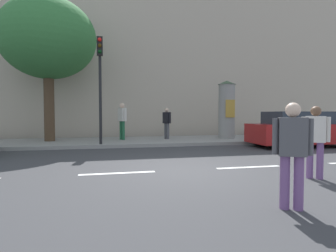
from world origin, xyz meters
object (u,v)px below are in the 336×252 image
object	(u,v)px
street_tree	(48,39)
pedestrian_in_red_top	(122,118)
poster_column	(227,109)
pedestrian_tallest	(315,137)
traffic_light	(100,73)
pedestrian_with_backpack	(292,148)
parked_car_blue	(300,130)
pedestrian_near_pole	(167,121)

from	to	relation	value
street_tree	pedestrian_in_red_top	xyz separation A→B (m)	(3.35, -0.05, -3.64)
poster_column	pedestrian_tallest	bearing A→B (deg)	-101.80
traffic_light	pedestrian_in_red_top	bearing A→B (deg)	62.90
pedestrian_with_backpack	parked_car_blue	size ratio (longest dim) A/B	0.36
pedestrian_in_red_top	parked_car_blue	bearing A→B (deg)	-24.88
poster_column	parked_car_blue	bearing A→B (deg)	-57.21
street_tree	pedestrian_tallest	size ratio (longest dim) A/B	4.16
pedestrian_near_pole	parked_car_blue	world-z (taller)	pedestrian_near_pole
traffic_light	poster_column	world-z (taller)	traffic_light
pedestrian_in_red_top	parked_car_blue	size ratio (longest dim) A/B	0.41
poster_column	pedestrian_near_pole	distance (m)	3.22
pedestrian_with_backpack	pedestrian_tallest	world-z (taller)	pedestrian_tallest
pedestrian_with_backpack	pedestrian_near_pole	distance (m)	10.28
parked_car_blue	pedestrian_in_red_top	bearing A→B (deg)	155.12
poster_column	pedestrian_with_backpack	distance (m)	10.66
traffic_light	pedestrian_near_pole	xyz separation A→B (m)	(3.23, 1.89, -2.05)
pedestrian_tallest	parked_car_blue	xyz separation A→B (m)	(3.75, 5.30, -0.18)
parked_car_blue	pedestrian_near_pole	bearing A→B (deg)	147.02
traffic_light	street_tree	bearing A→B (deg)	139.28
street_tree	pedestrian_near_pole	size ratio (longest dim) A/B	4.20
street_tree	pedestrian_with_backpack	world-z (taller)	street_tree
pedestrian_in_red_top	street_tree	bearing A→B (deg)	179.15
traffic_light	poster_column	size ratio (longest dim) A/B	1.47
traffic_light	pedestrian_with_backpack	distance (m)	9.12
poster_column	street_tree	world-z (taller)	street_tree
traffic_light	pedestrian_tallest	size ratio (longest dim) A/B	2.78
pedestrian_with_backpack	pedestrian_in_red_top	size ratio (longest dim) A/B	0.88
poster_column	parked_car_blue	distance (m)	3.80
street_tree	pedestrian_tallest	bearing A→B (deg)	-51.51
pedestrian_with_backpack	pedestrian_tallest	bearing A→B (deg)	42.43
street_tree	pedestrian_with_backpack	bearing A→B (deg)	-63.48
pedestrian_in_red_top	parked_car_blue	xyz separation A→B (m)	(7.37, -3.42, -0.49)
traffic_light	pedestrian_with_backpack	bearing A→B (deg)	-71.25
poster_column	pedestrian_in_red_top	distance (m)	5.40
street_tree	parked_car_blue	distance (m)	12.00
street_tree	poster_column	bearing A→B (deg)	-2.43
pedestrian_with_backpack	pedestrian_in_red_top	bearing A→B (deg)	100.07
pedestrian_in_red_top	traffic_light	bearing A→B (deg)	-117.10
poster_column	street_tree	xyz separation A→B (m)	(-8.73, 0.37, 3.19)
street_tree	pedestrian_tallest	world-z (taller)	street_tree
pedestrian_tallest	pedestrian_with_backpack	bearing A→B (deg)	-137.57
pedestrian_in_red_top	pedestrian_near_pole	world-z (taller)	pedestrian_in_red_top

